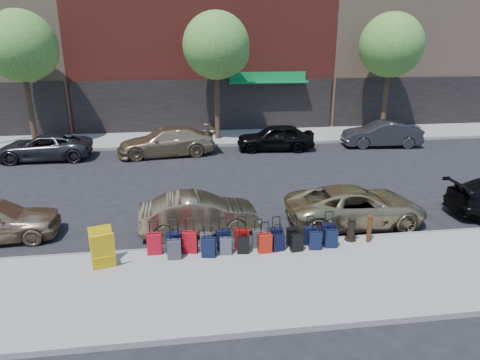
{
  "coord_description": "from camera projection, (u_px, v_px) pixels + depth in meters",
  "views": [
    {
      "loc": [
        -1.63,
        -15.82,
        5.97
      ],
      "look_at": [
        0.35,
        -1.5,
        1.13
      ],
      "focal_mm": 32.0,
      "sensor_mm": 36.0,
      "label": 1
    }
  ],
  "objects": [
    {
      "name": "display_rack",
      "position": [
        102.0,
        249.0,
        11.23
      ],
      "size": [
        0.75,
        0.79,
        1.07
      ],
      "rotation": [
        0.0,
        0.0,
        0.27
      ],
      "color": "#DEAF0C",
      "rests_on": "sidewalk_near"
    },
    {
      "name": "sidewalk_near",
      "position": [
        253.0,
        282.0,
        10.84
      ],
      "size": [
        60.0,
        4.0,
        0.15
      ],
      "primitive_type": "cube",
      "color": "gray",
      "rests_on": "ground"
    },
    {
      "name": "bollard",
      "position": [
        369.0,
        228.0,
        12.68
      ],
      "size": [
        0.16,
        0.16,
        0.84
      ],
      "color": "#38190C",
      "rests_on": "sidewalk_near"
    },
    {
      "name": "tree_right",
      "position": [
        393.0,
        47.0,
        25.62
      ],
      "size": [
        3.8,
        3.8,
        7.27
      ],
      "color": "black",
      "rests_on": "sidewalk_far"
    },
    {
      "name": "tree_left",
      "position": [
        24.0,
        48.0,
        22.9
      ],
      "size": [
        3.8,
        3.8,
        7.27
      ],
      "color": "black",
      "rests_on": "sidewalk_far"
    },
    {
      "name": "suitcase_front_7",
      "position": [
        276.0,
        237.0,
        12.46
      ],
      "size": [
        0.38,
        0.22,
        0.91
      ],
      "rotation": [
        0.0,
        0.0,
        -0.03
      ],
      "color": "black",
      "rests_on": "sidewalk_near"
    },
    {
      "name": "suitcase_back_6",
      "position": [
        265.0,
        243.0,
        12.09
      ],
      "size": [
        0.4,
        0.25,
        0.91
      ],
      "rotation": [
        0.0,
        0.0,
        0.07
      ],
      "color": "#AE1A0B",
      "rests_on": "sidewalk_near"
    },
    {
      "name": "suitcase_back_3",
      "position": [
        208.0,
        247.0,
        11.85
      ],
      "size": [
        0.42,
        0.3,
        0.91
      ],
      "rotation": [
        0.0,
        0.0,
        -0.21
      ],
      "color": "black",
      "rests_on": "sidewalk_near"
    },
    {
      "name": "car_near_2",
      "position": [
        356.0,
        206.0,
        14.19
      ],
      "size": [
        4.62,
        2.17,
        1.28
      ],
      "primitive_type": "imported",
      "rotation": [
        0.0,
        0.0,
        1.58
      ],
      "color": "tan",
      "rests_on": "ground"
    },
    {
      "name": "car_near_1",
      "position": [
        199.0,
        214.0,
        13.62
      ],
      "size": [
        3.88,
        1.59,
        1.25
      ],
      "primitive_type": "imported",
      "rotation": [
        0.0,
        0.0,
        1.64
      ],
      "color": "#8E7A57",
      "rests_on": "ground"
    },
    {
      "name": "suitcase_back_7",
      "position": [
        278.0,
        242.0,
        12.2
      ],
      "size": [
        0.37,
        0.25,
        0.8
      ],
      "rotation": [
        0.0,
        0.0,
        0.19
      ],
      "color": "black",
      "rests_on": "sidewalk_near"
    },
    {
      "name": "suitcase_front_8",
      "position": [
        293.0,
        236.0,
        12.5
      ],
      "size": [
        0.38,
        0.23,
        0.88
      ],
      "rotation": [
        0.0,
        0.0,
        0.08
      ],
      "color": "black",
      "rests_on": "sidewalk_near"
    },
    {
      "name": "suitcase_back_5",
      "position": [
        243.0,
        245.0,
        12.05
      ],
      "size": [
        0.34,
        0.22,
        0.78
      ],
      "rotation": [
        0.0,
        0.0,
        -0.1
      ],
      "color": "black",
      "rests_on": "sidewalk_near"
    },
    {
      "name": "fire_hydrant",
      "position": [
        351.0,
        229.0,
        12.8
      ],
      "size": [
        0.4,
        0.35,
        0.78
      ],
      "rotation": [
        0.0,
        0.0,
        -0.32
      ],
      "color": "black",
      "rests_on": "sidewalk_near"
    },
    {
      "name": "suitcase_back_8",
      "position": [
        297.0,
        243.0,
        12.17
      ],
      "size": [
        0.36,
        0.24,
        0.81
      ],
      "rotation": [
        0.0,
        0.0,
        0.13
      ],
      "color": "black",
      "rests_on": "sidewalk_near"
    },
    {
      "name": "suitcase_front_2",
      "position": [
        190.0,
        242.0,
        12.08
      ],
      "size": [
        0.45,
        0.31,
        1.01
      ],
      "rotation": [
        0.0,
        0.0,
        -0.19
      ],
      "color": "#A20A14",
      "rests_on": "sidewalk_near"
    },
    {
      "name": "curb_far",
      "position": [
        211.0,
        146.0,
        24.44
      ],
      "size": [
        60.0,
        0.08,
        0.15
      ],
      "primitive_type": "cube",
      "color": "gray",
      "rests_on": "ground"
    },
    {
      "name": "suitcase_front_0",
      "position": [
        154.0,
        244.0,
        12.0
      ],
      "size": [
        0.41,
        0.23,
        0.99
      ],
      "rotation": [
        0.0,
        0.0,
        0.01
      ],
      "color": "#A90A19",
      "rests_on": "sidewalk_near"
    },
    {
      "name": "suitcase_front_9",
      "position": [
        310.0,
        235.0,
        12.57
      ],
      "size": [
        0.37,
        0.2,
        0.89
      ],
      "rotation": [
        0.0,
        0.0,
        0.0
      ],
      "color": "black",
      "rests_on": "sidewalk_near"
    },
    {
      "name": "tree_center",
      "position": [
        219.0,
        47.0,
        24.26
      ],
      "size": [
        3.8,
        3.8,
        7.27
      ],
      "color": "black",
      "rests_on": "sidewalk_far"
    },
    {
      "name": "car_far_1",
      "position": [
        166.0,
        142.0,
        22.54
      ],
      "size": [
        5.28,
        2.63,
        1.47
      ],
      "primitive_type": "imported",
      "rotation": [
        0.0,
        0.0,
        -1.46
      ],
      "color": "tan",
      "rests_on": "ground"
    },
    {
      "name": "car_far_0",
      "position": [
        44.0,
        147.0,
        21.77
      ],
      "size": [
        4.68,
        2.17,
        1.3
      ],
      "primitive_type": "imported",
      "rotation": [
        0.0,
        0.0,
        -1.57
      ],
      "color": "#333235",
      "rests_on": "ground"
    },
    {
      "name": "suitcase_front_5",
      "position": [
        242.0,
        238.0,
        12.31
      ],
      "size": [
        0.41,
        0.23,
        0.99
      ],
      "rotation": [
        0.0,
        0.0,
        -0.01
      ],
      "color": "maroon",
      "rests_on": "sidewalk_near"
    },
    {
      "name": "suitcase_back_1",
      "position": [
        174.0,
        249.0,
        11.74
      ],
      "size": [
        0.39,
        0.24,
        0.9
      ],
      "rotation": [
        0.0,
        0.0,
        -0.06
      ],
      "color": "#35353A",
      "rests_on": "sidewalk_near"
    },
    {
      "name": "suitcase_back_4",
      "position": [
        226.0,
        246.0,
        12.0
      ],
      "size": [
        0.35,
        0.23,
        0.79
      ],
      "rotation": [
        0.0,
        0.0,
        -0.11
      ],
      "color": "#434349",
      "rests_on": "sidewalk_near"
    },
    {
      "name": "suitcase_front_4",
      "position": [
        224.0,
        239.0,
        12.28
      ],
      "size": [
        0.42,
        0.25,
        0.97
      ],
      "rotation": [
        0.0,
        0.0,
        0.07
      ],
      "color": "black",
      "rests_on": "sidewalk_near"
    },
    {
      "name": "sidewalk_far",
      "position": [
        209.0,
        138.0,
        26.34
      ],
      "size": [
        60.0,
        4.0,
        0.15
      ],
      "primitive_type": "cube",
      "color": "gray",
      "rests_on": "ground"
    },
    {
      "name": "suitcase_front_3",
      "position": [
        207.0,
        242.0,
        12.14
      ],
      "size": [
        0.4,
        0.25,
        0.91
      ],
      "rotation": [
        0.0,
        0.0,
        -0.12
      ],
      "color": "#404045",
      "rests_on": "sidewalk_near"
    },
    {
      "name": "car_far_2",
      "position": [
        275.0,
        137.0,
        23.58
      ],
      "size": [
        4.36,
        2.07,
        1.44
      ],
      "primitive_type": "imported",
      "rotation": [
        0.0,
        0.0,
        -1.66
      ],
      "color": "black",
      "rests_on": "ground"
    },
    {
      "name": "suitcase_back_10",
      "position": [
        331.0,
        239.0,
        12.4
      ],
      "size": [
        0.38,
        0.25,
        0.86
      ],
      "rotation": [
        0.0,
        0.0,
        -0.11
      ],
      "color": "black",
      "rests_on": "sidewalk_near"
    },
    {
      "name": "ground",
      "position": [
        226.0,
        195.0,
        16.97
      ],
      "size": [
        120.0,
        120.0,
        0.0
      ],
      "primitive_type": "plane",
      "color": "black",
      "rests_on": "ground"
    },
    {
      "name": "suitcase_front_1",
      "position": [
        174.0,
        243.0,
        12.03
      ],
      "size": [
        0.45,
        0.31,
        1.01
      ],
      "rotation": [
        0.0,
        0.0,
        -0.2
      ],
      "color": "black",
      "rests_on": "sidewalk_near"
    },
    {
      "name": "suitcase_front_10",
      "position": [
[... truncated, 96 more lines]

